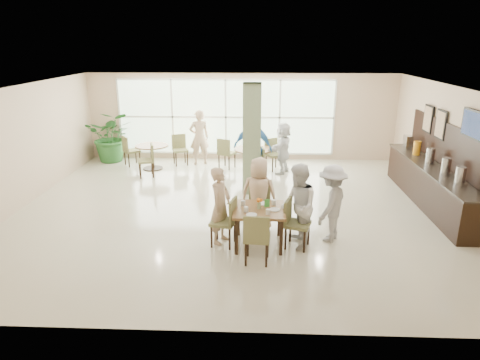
{
  "coord_description": "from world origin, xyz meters",
  "views": [
    {
      "loc": [
        0.54,
        -9.37,
        3.77
      ],
      "look_at": [
        0.2,
        -1.2,
        1.1
      ],
      "focal_mm": 32.0,
      "sensor_mm": 36.0,
      "label": 1
    }
  ],
  "objects_px": {
    "teen_standing": "(331,203)",
    "adult_b": "(283,148)",
    "round_table_right": "(253,154)",
    "adult_standing": "(199,137)",
    "buffet_counter": "(431,182)",
    "round_table_left": "(152,151)",
    "teen_right": "(298,206)",
    "adult_a": "(253,148)",
    "potted_plant": "(112,136)",
    "teen_far": "(259,194)",
    "main_table": "(259,213)",
    "teen_left": "(220,205)"
  },
  "relations": [
    {
      "from": "teen_standing",
      "to": "adult_b",
      "type": "xyz_separation_m",
      "value": [
        -0.7,
        4.5,
        -0.01
      ]
    },
    {
      "from": "round_table_right",
      "to": "adult_standing",
      "type": "relative_size",
      "value": 0.65
    },
    {
      "from": "buffet_counter",
      "to": "adult_standing",
      "type": "height_order",
      "value": "buffet_counter"
    },
    {
      "from": "adult_b",
      "to": "adult_standing",
      "type": "relative_size",
      "value": 0.88
    },
    {
      "from": "round_table_left",
      "to": "teen_right",
      "type": "bearing_deg",
      "value": -51.71
    },
    {
      "from": "buffet_counter",
      "to": "adult_a",
      "type": "xyz_separation_m",
      "value": [
        -4.29,
        1.58,
        0.41
      ]
    },
    {
      "from": "potted_plant",
      "to": "teen_far",
      "type": "xyz_separation_m",
      "value": [
        4.76,
        -5.14,
        -0.06
      ]
    },
    {
      "from": "teen_right",
      "to": "potted_plant",
      "type": "bearing_deg",
      "value": -144.81
    },
    {
      "from": "round_table_right",
      "to": "adult_a",
      "type": "distance_m",
      "value": 0.85
    },
    {
      "from": "main_table",
      "to": "teen_right",
      "type": "relative_size",
      "value": 0.6
    },
    {
      "from": "buffet_counter",
      "to": "teen_standing",
      "type": "bearing_deg",
      "value": -142.51
    },
    {
      "from": "potted_plant",
      "to": "adult_a",
      "type": "height_order",
      "value": "adult_a"
    },
    {
      "from": "main_table",
      "to": "teen_right",
      "type": "bearing_deg",
      "value": -1.55
    },
    {
      "from": "main_table",
      "to": "adult_standing",
      "type": "distance_m",
      "value": 5.96
    },
    {
      "from": "teen_left",
      "to": "adult_standing",
      "type": "bearing_deg",
      "value": 33.88
    },
    {
      "from": "round_table_right",
      "to": "teen_left",
      "type": "relative_size",
      "value": 0.75
    },
    {
      "from": "teen_far",
      "to": "teen_standing",
      "type": "relative_size",
      "value": 1.0
    },
    {
      "from": "potted_plant",
      "to": "adult_b",
      "type": "xyz_separation_m",
      "value": [
        5.47,
        -1.1,
        -0.06
      ]
    },
    {
      "from": "teen_left",
      "to": "adult_standing",
      "type": "distance_m",
      "value": 5.66
    },
    {
      "from": "adult_a",
      "to": "round_table_left",
      "type": "bearing_deg",
      "value": -178.5
    },
    {
      "from": "main_table",
      "to": "teen_standing",
      "type": "xyz_separation_m",
      "value": [
        1.4,
        0.28,
        0.11
      ]
    },
    {
      "from": "potted_plant",
      "to": "adult_a",
      "type": "xyz_separation_m",
      "value": [
        4.59,
        -1.94,
        0.13
      ]
    },
    {
      "from": "round_table_left",
      "to": "teen_left",
      "type": "relative_size",
      "value": 0.66
    },
    {
      "from": "round_table_left",
      "to": "adult_standing",
      "type": "relative_size",
      "value": 0.58
    },
    {
      "from": "teen_right",
      "to": "adult_b",
      "type": "height_order",
      "value": "teen_right"
    },
    {
      "from": "adult_b",
      "to": "buffet_counter",
      "type": "bearing_deg",
      "value": 77.5
    },
    {
      "from": "potted_plant",
      "to": "teen_far",
      "type": "relative_size",
      "value": 1.07
    },
    {
      "from": "teen_right",
      "to": "round_table_left",
      "type": "bearing_deg",
      "value": -149.45
    },
    {
      "from": "round_table_left",
      "to": "buffet_counter",
      "type": "height_order",
      "value": "buffet_counter"
    },
    {
      "from": "main_table",
      "to": "adult_b",
      "type": "height_order",
      "value": "adult_b"
    },
    {
      "from": "round_table_left",
      "to": "teen_far",
      "type": "bearing_deg",
      "value": -52.79
    },
    {
      "from": "potted_plant",
      "to": "adult_standing",
      "type": "relative_size",
      "value": 0.95
    },
    {
      "from": "teen_right",
      "to": "adult_standing",
      "type": "height_order",
      "value": "adult_standing"
    },
    {
      "from": "buffet_counter",
      "to": "adult_b",
      "type": "distance_m",
      "value": 4.19
    },
    {
      "from": "teen_right",
      "to": "adult_a",
      "type": "distance_m",
      "value": 4.07
    },
    {
      "from": "adult_a",
      "to": "adult_standing",
      "type": "relative_size",
      "value": 1.1
    },
    {
      "from": "round_table_right",
      "to": "teen_far",
      "type": "relative_size",
      "value": 0.73
    },
    {
      "from": "teen_right",
      "to": "adult_a",
      "type": "xyz_separation_m",
      "value": [
        -0.91,
        3.96,
        0.14
      ]
    },
    {
      "from": "teen_right",
      "to": "teen_far",
      "type": "bearing_deg",
      "value": -143.94
    },
    {
      "from": "round_table_left",
      "to": "potted_plant",
      "type": "relative_size",
      "value": 0.61
    },
    {
      "from": "round_table_left",
      "to": "teen_right",
      "type": "relative_size",
      "value": 0.62
    },
    {
      "from": "teen_standing",
      "to": "adult_a",
      "type": "distance_m",
      "value": 3.99
    },
    {
      "from": "teen_left",
      "to": "teen_standing",
      "type": "xyz_separation_m",
      "value": [
        2.15,
        0.18,
        0.01
      ]
    },
    {
      "from": "main_table",
      "to": "adult_b",
      "type": "relative_size",
      "value": 0.64
    },
    {
      "from": "buffet_counter",
      "to": "teen_left",
      "type": "bearing_deg",
      "value": -155.09
    },
    {
      "from": "round_table_right",
      "to": "adult_b",
      "type": "relative_size",
      "value": 0.74
    },
    {
      "from": "buffet_counter",
      "to": "teen_far",
      "type": "height_order",
      "value": "buffet_counter"
    },
    {
      "from": "round_table_left",
      "to": "adult_standing",
      "type": "distance_m",
      "value": 1.54
    },
    {
      "from": "adult_standing",
      "to": "teen_left",
      "type": "bearing_deg",
      "value": 82.35
    },
    {
      "from": "adult_standing",
      "to": "adult_b",
      "type": "bearing_deg",
      "value": 142.34
    }
  ]
}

